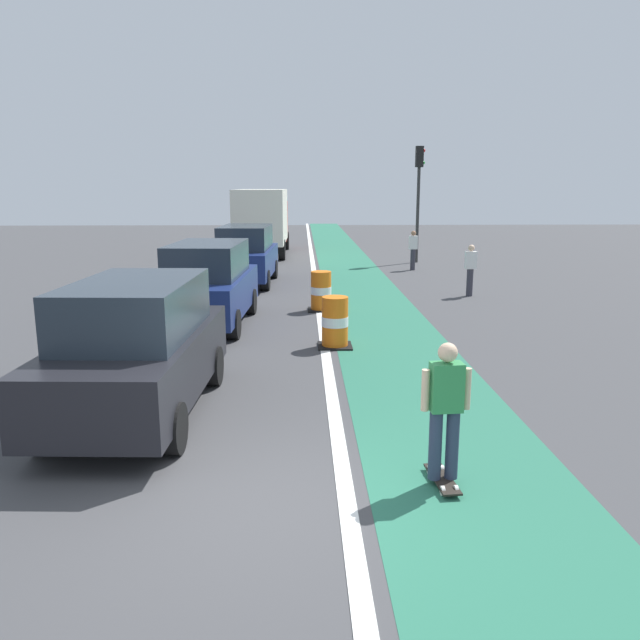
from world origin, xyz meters
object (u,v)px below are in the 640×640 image
Objects in this scene: traffic_barrel_front at (335,323)px; parked_suv_nearest at (138,348)px; parked_suv_second at (208,284)px; pedestrian_crossing at (470,269)px; parked_suv_third at (246,255)px; traffic_barrel_mid at (321,291)px; delivery_truck_down_block at (263,218)px; pedestrian_waiting at (413,249)px; skateboarder_on_lane at (445,410)px; traffic_light_corner at (419,183)px.

parked_suv_nearest is at bearing -128.31° from traffic_barrel_front.
pedestrian_crossing is (7.55, 4.01, -0.17)m from parked_suv_second.
parked_suv_third is 5.52m from traffic_barrel_mid.
delivery_truck_down_block is 4.74× the size of pedestrian_waiting.
pedestrian_waiting is (4.03, 8.47, 0.33)m from traffic_barrel_mid.
skateboarder_on_lane is 19.13m from pedestrian_waiting.
traffic_light_corner is at bearing -24.80° from delivery_truck_down_block.
traffic_light_corner is at bearing 80.58° from skateboarder_on_lane.
parked_suv_second is at bearing -91.29° from delivery_truck_down_block.
pedestrian_crossing is (7.21, -2.70, -0.17)m from parked_suv_third.
traffic_barrel_front is 4.05m from traffic_barrel_mid.
skateboarder_on_lane is at bearing -81.85° from traffic_barrel_front.
skateboarder_on_lane is at bearing -81.88° from delivery_truck_down_block.
traffic_barrel_front is at bearing -81.89° from delivery_truck_down_block.
parked_suv_nearest reaches higher than pedestrian_crossing.
pedestrian_waiting is (6.99, 16.48, -0.17)m from parked_suv_nearest.
pedestrian_waiting is at bearing -42.49° from delivery_truck_down_block.
traffic_barrel_mid is at bearing 92.47° from traffic_barrel_front.
skateboarder_on_lane reaches higher than pedestrian_waiting.
parked_suv_second is 1.00× the size of parked_suv_third.
traffic_light_corner is (7.62, 19.13, 2.47)m from parked_suv_nearest.
parked_suv_second is 4.31× the size of traffic_barrel_mid.
traffic_light_corner reaches higher than parked_suv_third.
traffic_barrel_mid is 0.68× the size of pedestrian_crossing.
traffic_barrel_mid is at bearing -80.33° from delivery_truck_down_block.
parked_suv_second reaches higher than traffic_barrel_mid.
skateboarder_on_lane is 25.11m from delivery_truck_down_block.
traffic_light_corner is 3.17× the size of pedestrian_crossing.
skateboarder_on_lane is 13.14m from pedestrian_crossing.
parked_suv_nearest is 17.90m from pedestrian_waiting.
parked_suv_nearest is 6.20m from parked_suv_second.
parked_suv_second reaches higher than skateboarder_on_lane.
traffic_light_corner reaches higher than pedestrian_waiting.
parked_suv_nearest and parked_suv_second have the same top height.
parked_suv_third is 2.91× the size of pedestrian_crossing.
parked_suv_nearest is 5.08m from traffic_barrel_front.
parked_suv_second is 12.36m from pedestrian_waiting.
traffic_light_corner is at bearing 76.52° from pedestrian_waiting.
pedestrian_crossing is 6.31m from pedestrian_waiting.
pedestrian_crossing is (7.69, 10.21, -0.17)m from parked_suv_nearest.
parked_suv_second is (0.14, 6.20, 0.00)m from parked_suv_nearest.
delivery_truck_down_block is (-3.54, 24.84, 0.94)m from skateboarder_on_lane.
parked_suv_second is 3.39m from traffic_barrel_mid.
traffic_barrel_mid is 5.23m from pedestrian_crossing.
parked_suv_second is (-3.91, 8.61, 0.12)m from skateboarder_on_lane.
pedestrian_crossing is at bearing 28.01° from parked_suv_second.
parked_suv_nearest is 1.00× the size of parked_suv_second.
pedestrian_crossing is at bearing 24.97° from traffic_barrel_mid.
skateboarder_on_lane is 1.05× the size of pedestrian_crossing.
traffic_light_corner reaches higher than parked_suv_nearest.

